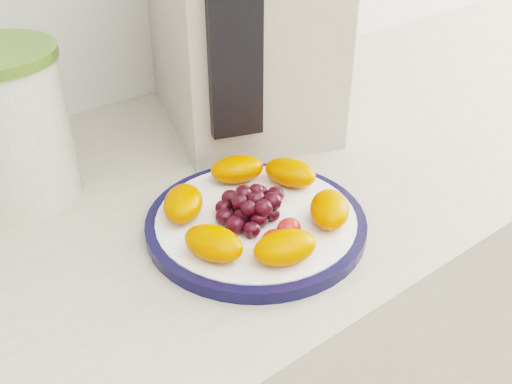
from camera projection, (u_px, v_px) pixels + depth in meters
plate_rim at (256, 223)px, 0.66m from camera, size 0.25×0.25×0.01m
plate_face at (256, 222)px, 0.65m from camera, size 0.23×0.23×0.02m
canister at (6, 132)px, 0.67m from camera, size 0.19×0.19×0.18m
appliance_panel at (234, 23)px, 0.67m from camera, size 0.07×0.04×0.29m
fruit_plate at (256, 206)px, 0.64m from camera, size 0.22×0.22×0.03m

